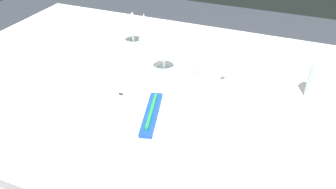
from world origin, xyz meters
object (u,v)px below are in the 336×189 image
dinner_knife (204,130)px  spoon_soup (220,126)px  spoon_dessert (229,130)px  wine_glass_left (164,45)px  dinner_plate (152,118)px  wine_glass_centre (132,21)px  napkin_folded (144,33)px  drink_tumbler (319,83)px  fork_outer (110,105)px  coffee_cup_left (208,69)px  toothbrush_package (151,113)px  spoon_tea (240,130)px

dinner_knife → spoon_soup: 0.05m
dinner_knife → spoon_dessert: 0.07m
wine_glass_left → spoon_dessert: bearing=-40.0°
dinner_plate → wine_glass_centre: bearing=122.5°
wine_glass_left → napkin_folded: 0.16m
spoon_dessert → drink_tumbler: bearing=53.2°
fork_outer → drink_tumbler: drink_tumbler is taller
dinner_plate → wine_glass_left: wine_glass_left is taller
wine_glass_centre → spoon_soup: bearing=-40.8°
spoon_dessert → wine_glass_left: (-0.31, 0.26, 0.09)m
spoon_dessert → wine_glass_centre: wine_glass_centre is taller
coffee_cup_left → napkin_folded: size_ratio=0.69×
wine_glass_centre → drink_tumbler: (0.71, -0.15, -0.04)m
fork_outer → dinner_knife: size_ratio=1.01×
dinner_knife → spoon_dessert: spoon_dessert is taller
toothbrush_package → wine_glass_centre: (-0.30, 0.46, 0.07)m
spoon_dessert → wine_glass_left: size_ratio=1.50×
spoon_soup → wine_glass_left: size_ratio=1.62×
dinner_knife → dinner_plate: bearing=-175.4°
toothbrush_package → drink_tumbler: drink_tumbler is taller
dinner_plate → spoon_tea: (0.24, 0.05, -0.01)m
dinner_plate → fork_outer: size_ratio=1.11×
toothbrush_package → drink_tumbler: size_ratio=1.88×
coffee_cup_left → drink_tumbler: bearing=4.7°
dinner_plate → fork_outer: bearing=170.7°
spoon_soup → fork_outer: bearing=-176.1°
spoon_tea → coffee_cup_left: size_ratio=1.90×
spoon_tea → wine_glass_left: wine_glass_left is taller
coffee_cup_left → napkin_folded: bearing=158.3°
dinner_plate → coffee_cup_left: bearing=75.7°
spoon_tea → wine_glass_centre: wine_glass_centre is taller
wine_glass_left → napkin_folded: bearing=139.7°
fork_outer → wine_glass_centre: wine_glass_centre is taller
wine_glass_centre → drink_tumbler: size_ratio=1.15×
spoon_tea → drink_tumbler: size_ratio=1.81×
spoon_dessert → spoon_tea: (0.03, 0.01, -0.00)m
napkin_folded → drink_tumbler: bearing=-7.8°
spoon_soup → napkin_folded: bearing=138.5°
spoon_soup → spoon_dessert: (0.03, -0.01, 0.00)m
napkin_folded → spoon_dessert: bearing=-40.1°
fork_outer → napkin_folded: bearing=99.8°
dinner_plate → wine_glass_left: (-0.09, 0.30, 0.09)m
dinner_knife → napkin_folded: napkin_folded is taller
toothbrush_package → spoon_tea: (0.24, 0.05, -0.02)m
spoon_dessert → wine_glass_left: bearing=140.0°
wine_glass_left → drink_tumbler: wine_glass_left is taller
toothbrush_package → wine_glass_centre: size_ratio=1.63×
fork_outer → spoon_tea: (0.39, 0.03, -0.00)m
toothbrush_package → wine_glass_left: (-0.09, 0.30, 0.07)m
fork_outer → wine_glass_centre: 0.47m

